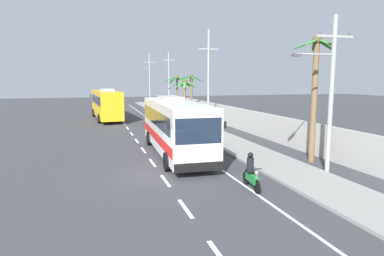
{
  "coord_description": "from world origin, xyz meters",
  "views": [
    {
      "loc": [
        -3.26,
        -17.02,
        4.96
      ],
      "look_at": [
        3.05,
        4.64,
        1.7
      ],
      "focal_mm": 31.76,
      "sensor_mm": 36.0,
      "label": 1
    }
  ],
  "objects": [
    {
      "name": "utility_pole_distant",
      "position": [
        8.4,
        55.34,
        5.4
      ],
      "size": [
        3.28,
        0.24,
        10.21
      ],
      "color": "#9E9E99",
      "rests_on": "ground"
    },
    {
      "name": "coach_bus_foreground",
      "position": [
        1.87,
        4.66,
        1.96
      ],
      "size": [
        3.26,
        11.87,
        3.77
      ],
      "color": "silver",
      "rests_on": "ground"
    },
    {
      "name": "pedestrian_near_kerb",
      "position": [
        7.77,
        18.93,
        0.97
      ],
      "size": [
        0.36,
        0.36,
        1.6
      ],
      "rotation": [
        0.0,
        0.0,
        2.58
      ],
      "color": "#2D7A47",
      "rests_on": "sidewalk_kerb"
    },
    {
      "name": "palm_second",
      "position": [
        9.23,
        0.16,
        4.82
      ],
      "size": [
        2.66,
        2.61,
        7.46
      ],
      "color": "brown",
      "rests_on": "ground"
    },
    {
      "name": "utility_pole_mid",
      "position": [
        8.47,
        17.05,
        5.17
      ],
      "size": [
        2.18,
        0.24,
        10.01
      ],
      "color": "#9E9E99",
      "rests_on": "ground"
    },
    {
      "name": "ground_plane",
      "position": [
        0.0,
        0.0,
        0.0
      ],
      "size": [
        160.0,
        160.0,
        0.0
      ],
      "primitive_type": "plane",
      "color": "#3A3A3F"
    },
    {
      "name": "palm_nearest",
      "position": [
        10.4,
        30.26,
        3.89
      ],
      "size": [
        3.62,
        3.65,
        5.68
      ],
      "color": "brown",
      "rests_on": "ground"
    },
    {
      "name": "boundary_wall",
      "position": [
        10.6,
        14.0,
        1.05
      ],
      "size": [
        0.24,
        60.0,
        2.11
      ],
      "primitive_type": "cube",
      "color": "#B2B2AD",
      "rests_on": "ground"
    },
    {
      "name": "sidewalk_kerb",
      "position": [
        6.8,
        10.0,
        0.07
      ],
      "size": [
        3.2,
        90.0,
        0.14
      ],
      "primitive_type": "cube",
      "color": "gray",
      "rests_on": "ground"
    },
    {
      "name": "motorcycle_beside_bus",
      "position": [
        4.46,
        14.2,
        0.66
      ],
      "size": [
        0.56,
        1.96,
        1.62
      ],
      "color": "black",
      "rests_on": "ground"
    },
    {
      "name": "lane_markings",
      "position": [
        2.1,
        14.59,
        0.0
      ],
      "size": [
        3.56,
        71.0,
        0.01
      ],
      "color": "white",
      "rests_on": "ground"
    },
    {
      "name": "utility_pole_nearest",
      "position": [
        8.52,
        -2.1,
        4.39
      ],
      "size": [
        3.44,
        0.24,
        8.17
      ],
      "color": "#9E9E99",
      "rests_on": "ground"
    },
    {
      "name": "pedestrian_midwalk",
      "position": [
        6.27,
        20.56,
        1.02
      ],
      "size": [
        0.36,
        0.36,
        1.69
      ],
      "rotation": [
        0.0,
        0.0,
        1.9
      ],
      "color": "gold",
      "rests_on": "sidewalk_kerb"
    },
    {
      "name": "motorcycle_trailing",
      "position": [
        3.53,
        -3.36,
        0.67
      ],
      "size": [
        0.56,
        1.96,
        1.65
      ],
      "color": "black",
      "rests_on": "ground"
    },
    {
      "name": "utility_pole_far",
      "position": [
        8.43,
        36.2,
        4.74
      ],
      "size": [
        1.88,
        0.24,
        9.12
      ],
      "color": "#9E9E99",
      "rests_on": "ground"
    },
    {
      "name": "palm_fourth",
      "position": [
        9.35,
        34.54,
        4.15
      ],
      "size": [
        4.09,
        3.82,
        5.55
      ],
      "color": "brown",
      "rests_on": "ground"
    },
    {
      "name": "palm_third",
      "position": [
        7.98,
        24.79,
        3.5
      ],
      "size": [
        2.95,
        2.93,
        4.86
      ],
      "color": "brown",
      "rests_on": "ground"
    },
    {
      "name": "coach_bus_far_lane",
      "position": [
        -1.72,
        26.01,
        1.98
      ],
      "size": [
        3.58,
        11.84,
        3.81
      ],
      "color": "gold",
      "rests_on": "ground"
    }
  ]
}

